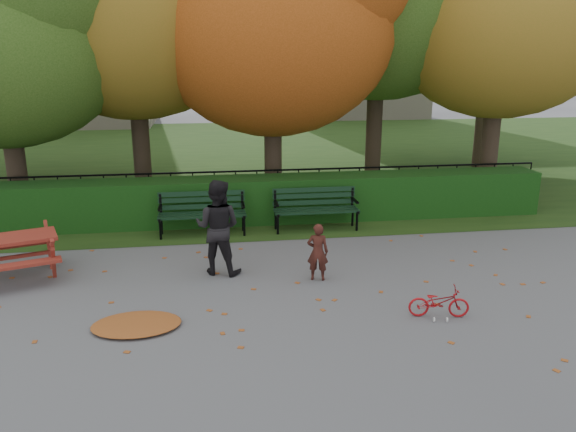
{
  "coord_description": "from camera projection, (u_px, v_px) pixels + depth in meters",
  "views": [
    {
      "loc": [
        -1.19,
        -7.69,
        3.54
      ],
      "look_at": [
        0.15,
        1.28,
        1.0
      ],
      "focal_mm": 35.0,
      "sensor_mm": 36.0,
      "label": 1
    }
  ],
  "objects": [
    {
      "name": "ground",
      "position": [
        291.0,
        303.0,
        8.45
      ],
      "size": [
        90.0,
        90.0,
        0.0
      ],
      "primitive_type": "plane",
      "color": "slate",
      "rests_on": "ground"
    },
    {
      "name": "grass_strip",
      "position": [
        236.0,
        153.0,
        21.78
      ],
      "size": [
        90.0,
        90.0,
        0.0
      ],
      "primitive_type": "plane",
      "color": "#1B3511",
      "rests_on": "ground"
    },
    {
      "name": "building_right",
      "position": [
        350.0,
        18.0,
        34.63
      ],
      "size": [
        9.0,
        6.0,
        12.0
      ],
      "primitive_type": "cube",
      "color": "#AFA08B",
      "rests_on": "ground"
    },
    {
      "name": "hedge",
      "position": [
        260.0,
        199.0,
        12.6
      ],
      "size": [
        13.0,
        0.9,
        1.0
      ],
      "primitive_type": "cube",
      "color": "black",
      "rests_on": "ground"
    },
    {
      "name": "iron_fence",
      "position": [
        257.0,
        190.0,
        13.35
      ],
      "size": [
        14.0,
        0.04,
        1.02
      ],
      "color": "black",
      "rests_on": "ground"
    },
    {
      "name": "tree_a",
      "position": [
        8.0,
        11.0,
        11.81
      ],
      "size": [
        5.88,
        5.6,
        7.48
      ],
      "color": "#31271C",
      "rests_on": "ground"
    },
    {
      "name": "tree_c",
      "position": [
        288.0,
        1.0,
        12.94
      ],
      "size": [
        6.3,
        6.0,
        8.0
      ],
      "color": "#31271C",
      "rests_on": "ground"
    },
    {
      "name": "bench_left",
      "position": [
        202.0,
        210.0,
        11.65
      ],
      "size": [
        1.8,
        0.57,
        0.88
      ],
      "color": "black",
      "rests_on": "ground"
    },
    {
      "name": "bench_right",
      "position": [
        315.0,
        206.0,
        11.99
      ],
      "size": [
        1.8,
        0.57,
        0.88
      ],
      "color": "black",
      "rests_on": "ground"
    },
    {
      "name": "picnic_table",
      "position": [
        1.0,
        248.0,
        9.17
      ],
      "size": [
        2.05,
        1.84,
        0.83
      ],
      "rotation": [
        0.0,
        0.0,
        0.33
      ],
      "color": "maroon",
      "rests_on": "ground"
    },
    {
      "name": "leaf_pile",
      "position": [
        136.0,
        324.0,
        7.68
      ],
      "size": [
        1.26,
        0.9,
        0.08
      ],
      "primitive_type": "ellipsoid",
      "rotation": [
        0.0,
        0.0,
        0.05
      ],
      "color": "maroon",
      "rests_on": "ground"
    },
    {
      "name": "leaf_scatter",
      "position": [
        288.0,
        294.0,
        8.74
      ],
      "size": [
        9.0,
        5.7,
        0.01
      ],
      "primitive_type": null,
      "color": "maroon",
      "rests_on": "ground"
    },
    {
      "name": "child",
      "position": [
        318.0,
        252.0,
        9.22
      ],
      "size": [
        0.4,
        0.31,
        0.97
      ],
      "primitive_type": "imported",
      "rotation": [
        0.0,
        0.0,
        2.91
      ],
      "color": "#3F1A14",
      "rests_on": "ground"
    },
    {
      "name": "adult",
      "position": [
        218.0,
        227.0,
        9.44
      ],
      "size": [
        0.96,
        0.86,
        1.63
      ],
      "primitive_type": "imported",
      "rotation": [
        0.0,
        0.0,
        2.78
      ],
      "color": "black",
      "rests_on": "ground"
    },
    {
      "name": "bicycle",
      "position": [
        439.0,
        302.0,
        7.94
      ],
      "size": [
        0.89,
        0.45,
        0.45
      ],
      "primitive_type": "imported",
      "rotation": [
        0.0,
        0.0,
        1.38
      ],
      "color": "#AD0F15",
      "rests_on": "ground"
    }
  ]
}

